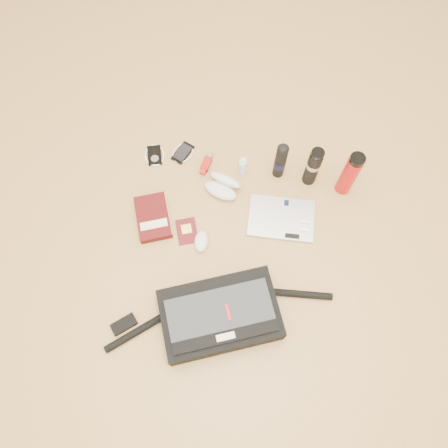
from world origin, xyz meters
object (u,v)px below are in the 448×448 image
object	(u,v)px
book	(153,217)
thermos_black	(313,167)
thermos_red	(350,174)
messenger_bag	(219,315)
laptop	(281,219)

from	to	relation	value
book	thermos_black	world-z (taller)	thermos_black
book	thermos_red	size ratio (longest dim) A/B	0.95
messenger_bag	book	distance (m)	0.52
laptop	thermos_red	distance (m)	0.34
thermos_black	thermos_red	xyz separation A→B (m)	(0.15, -0.02, 0.01)
laptop	book	xyz separation A→B (m)	(-0.55, -0.10, 0.01)
thermos_black	thermos_red	distance (m)	0.16
messenger_bag	book	world-z (taller)	messenger_bag
book	thermos_red	distance (m)	0.86
messenger_bag	laptop	xyz separation A→B (m)	(0.19, 0.47, -0.05)
messenger_bag	thermos_red	distance (m)	0.80
messenger_bag	laptop	distance (m)	0.51
book	laptop	bearing A→B (deg)	-12.59
messenger_bag	thermos_black	distance (m)	0.75
book	thermos_red	world-z (taller)	thermos_red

